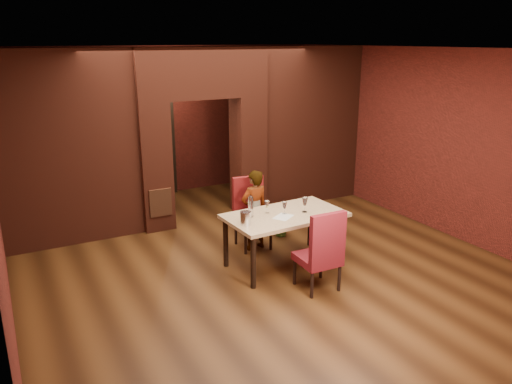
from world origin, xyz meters
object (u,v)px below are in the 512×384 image
at_px(person_seated, 254,210).
at_px(wine_bucket, 246,218).
at_px(dining_table, 284,239).
at_px(chair_far, 253,214).
at_px(wine_glass_a, 267,207).
at_px(potted_plant, 281,224).
at_px(wine_glass_c, 305,205).
at_px(water_bottle, 251,206).
at_px(chair_near, 318,249).
at_px(wine_glass_b, 285,208).

distance_m(person_seated, wine_bucket, 1.12).
distance_m(dining_table, chair_far, 0.85).
relative_size(wine_glass_a, wine_bucket, 1.00).
xyz_separation_m(wine_glass_a, potted_plant, (0.79, 0.90, -0.71)).
distance_m(chair_far, wine_glass_c, 1.05).
bearing_deg(wine_bucket, potted_plant, 42.26).
distance_m(wine_glass_a, water_bottle, 0.30).
bearing_deg(chair_far, potted_plant, 23.50).
bearing_deg(chair_near, person_seated, -84.37).
xyz_separation_m(wine_glass_a, water_bottle, (-0.29, -0.02, 0.06)).
xyz_separation_m(dining_table, potted_plant, (0.57, 1.05, -0.20)).
xyz_separation_m(dining_table, wine_glass_b, (-0.01, -0.01, 0.51)).
height_order(chair_near, person_seated, person_seated).
relative_size(wine_glass_c, potted_plant, 0.54).
bearing_deg(wine_glass_b, chair_near, -88.36).
relative_size(person_seated, wine_bucket, 6.97).
relative_size(wine_glass_a, potted_plant, 0.45).
height_order(chair_near, water_bottle, chair_near).
height_order(wine_glass_c, potted_plant, wine_glass_c).
bearing_deg(water_bottle, wine_bucket, -130.06).
relative_size(wine_glass_b, potted_plant, 0.45).
relative_size(wine_glass_a, wine_glass_c, 0.84).
xyz_separation_m(dining_table, chair_near, (0.01, -0.85, 0.17)).
xyz_separation_m(chair_near, water_bottle, (-0.52, 0.98, 0.41)).
distance_m(wine_glass_b, potted_plant, 1.40).
bearing_deg(potted_plant, wine_bucket, -137.74).
relative_size(dining_table, chair_far, 1.52).
relative_size(wine_glass_a, wine_glass_b, 1.00).
bearing_deg(wine_bucket, wine_glass_c, 3.09).
bearing_deg(wine_bucket, wine_glass_a, 28.96).
bearing_deg(dining_table, chair_near, -92.12).
relative_size(wine_glass_a, water_bottle, 0.60).
bearing_deg(chair_near, wine_glass_c, -109.29).
xyz_separation_m(chair_far, person_seated, (-0.01, -0.06, 0.09)).
bearing_deg(chair_far, wine_glass_b, -78.42).
distance_m(wine_glass_c, wine_bucket, 1.03).
distance_m(chair_far, potted_plant, 0.80).
distance_m(chair_far, wine_bucket, 1.19).
height_order(wine_glass_b, water_bottle, water_bottle).
bearing_deg(water_bottle, wine_glass_a, 4.22).
xyz_separation_m(chair_far, wine_glass_b, (0.09, -0.83, 0.34)).
bearing_deg(potted_plant, wine_glass_a, -131.37).
relative_size(dining_table, chair_near, 1.51).
bearing_deg(wine_bucket, dining_table, 10.05).
relative_size(chair_far, water_bottle, 3.62).
height_order(wine_glass_b, potted_plant, wine_glass_b).
relative_size(wine_bucket, water_bottle, 0.60).
relative_size(wine_glass_b, wine_bucket, 1.00).
height_order(chair_far, chair_near, chair_near).
xyz_separation_m(chair_far, wine_glass_c, (0.41, -0.90, 0.36)).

